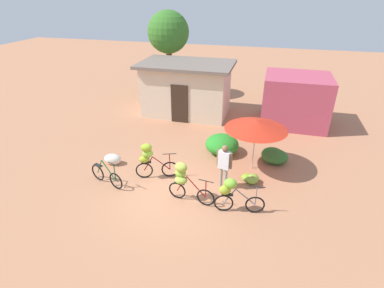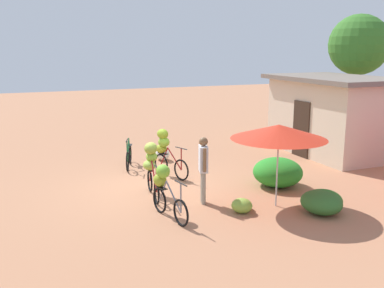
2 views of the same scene
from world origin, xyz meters
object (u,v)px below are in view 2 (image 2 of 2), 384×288
object	(u,v)px
person_vendor	(203,163)
bicycle_center_loaded	(151,164)
produce_sack	(162,154)
banana_pile_on_ground	(242,205)
tree_behind_building	(359,46)
bicycle_leftmost	(129,157)
bicycle_by_shop	(165,186)
market_umbrella	(279,132)
bicycle_near_pile	(165,149)
building_low	(332,115)

from	to	relation	value
person_vendor	bicycle_center_loaded	bearing A→B (deg)	-139.44
bicycle_center_loaded	produce_sack	size ratio (longest dim) A/B	2.32
banana_pile_on_ground	person_vendor	bearing A→B (deg)	-145.10
tree_behind_building	bicycle_leftmost	size ratio (longest dim) A/B	3.45
bicycle_by_shop	banana_pile_on_ground	world-z (taller)	bicycle_by_shop
bicycle_center_loaded	banana_pile_on_ground	xyz separation A→B (m)	(2.06, 1.62, -0.70)
bicycle_center_loaded	market_umbrella	bearing A→B (deg)	51.61
tree_behind_building	bicycle_near_pile	bearing A→B (deg)	-75.84
market_umbrella	bicycle_by_shop	xyz separation A→B (m)	(-0.42, -2.77, -1.15)
bicycle_leftmost	banana_pile_on_ground	bearing A→B (deg)	16.42
bicycle_by_shop	produce_sack	bearing A→B (deg)	161.68
tree_behind_building	banana_pile_on_ground	bearing A→B (deg)	-55.50
tree_behind_building	bicycle_by_shop	bearing A→B (deg)	-62.19
tree_behind_building	market_umbrella	distance (m)	10.01
bicycle_by_shop	market_umbrella	bearing A→B (deg)	81.37
banana_pile_on_ground	person_vendor	world-z (taller)	person_vendor
bicycle_center_loaded	bicycle_by_shop	world-z (taller)	bicycle_center_loaded
bicycle_by_shop	person_vendor	xyz separation A→B (m)	(-0.46, 1.19, 0.32)
bicycle_leftmost	bicycle_by_shop	distance (m)	4.59
bicycle_by_shop	produce_sack	world-z (taller)	bicycle_by_shop
produce_sack	banana_pile_on_ground	bearing A→B (deg)	1.51
bicycle_leftmost	person_vendor	xyz separation A→B (m)	(4.09, 0.84, 0.69)
bicycle_leftmost	person_vendor	size ratio (longest dim) A/B	0.89
produce_sack	bicycle_by_shop	bearing A→B (deg)	-18.32
tree_behind_building	market_umbrella	size ratio (longest dim) A/B	2.24
tree_behind_building	bicycle_center_loaded	size ratio (longest dim) A/B	3.21
market_umbrella	bicycle_center_loaded	xyz separation A→B (m)	(-2.05, -2.58, -1.03)
tree_behind_building	bicycle_by_shop	distance (m)	12.33
building_low	market_umbrella	xyz separation A→B (m)	(4.08, -5.03, 0.44)
building_low	market_umbrella	world-z (taller)	building_low
building_low	market_umbrella	size ratio (longest dim) A/B	2.12
bicycle_leftmost	person_vendor	bearing A→B (deg)	11.63
tree_behind_building	bicycle_center_loaded	bearing A→B (deg)	-69.17
bicycle_leftmost	tree_behind_building	bearing A→B (deg)	95.62
bicycle_near_pile	bicycle_center_loaded	xyz separation A→B (m)	(1.56, -0.94, -0.00)
bicycle_leftmost	bicycle_near_pile	xyz separation A→B (m)	(1.37, 0.79, 0.50)
market_umbrella	banana_pile_on_ground	bearing A→B (deg)	-89.03
building_low	bicycle_by_shop	size ratio (longest dim) A/B	3.13
market_umbrella	bicycle_near_pile	world-z (taller)	market_umbrella
bicycle_near_pile	person_vendor	distance (m)	2.73
market_umbrella	banana_pile_on_ground	world-z (taller)	market_umbrella
building_low	market_umbrella	distance (m)	6.49
building_low	bicycle_center_loaded	xyz separation A→B (m)	(2.04, -7.61, -0.59)
tree_behind_building	bicycle_center_loaded	world-z (taller)	tree_behind_building
tree_behind_building	person_vendor	xyz separation A→B (m)	(5.10, -9.36, -2.86)
market_umbrella	bicycle_leftmost	distance (m)	5.75
building_low	person_vendor	bearing A→B (deg)	-64.21
bicycle_leftmost	bicycle_near_pile	distance (m)	1.66
market_umbrella	bicycle_leftmost	xyz separation A→B (m)	(-4.98, -2.43, -1.52)
building_low	bicycle_leftmost	xyz separation A→B (m)	(-0.90, -7.46, -1.09)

